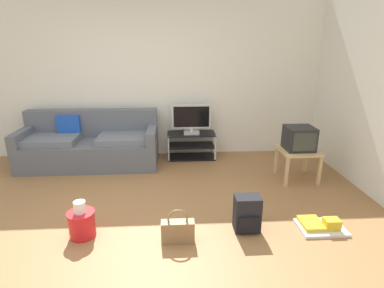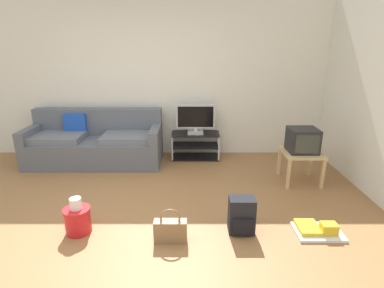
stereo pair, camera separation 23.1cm
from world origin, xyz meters
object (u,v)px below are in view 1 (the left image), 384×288
at_px(couch, 90,145).
at_px(side_table, 298,154).
at_px(tv_stand, 191,145).
at_px(flat_tv, 191,119).
at_px(crt_tv, 299,138).
at_px(backpack, 247,214).
at_px(handbag, 178,230).
at_px(floor_tray, 321,226).
at_px(cleaning_bucket, 82,222).

height_order(couch, side_table, couch).
height_order(tv_stand, flat_tv, flat_tv).
relative_size(crt_tv, backpack, 1.00).
distance_m(backpack, handbag, 0.75).
bearing_deg(handbag, side_table, 38.89).
bearing_deg(couch, crt_tv, -13.58).
bearing_deg(flat_tv, floor_tray, -60.89).
relative_size(crt_tv, cleaning_bucket, 0.98).
bearing_deg(side_table, flat_tv, 146.95).
bearing_deg(flat_tv, handbag, -96.56).
distance_m(tv_stand, handbag, 2.40).
height_order(crt_tv, cleaning_bucket, crt_tv).
xyz_separation_m(handbag, floor_tray, (1.52, 0.13, -0.09)).
xyz_separation_m(flat_tv, cleaning_bucket, (-1.24, -2.21, -0.52)).
bearing_deg(couch, backpack, -43.77).
bearing_deg(crt_tv, floor_tray, -99.90).
bearing_deg(cleaning_bucket, crt_tv, 25.07).
height_order(couch, tv_stand, couch).
bearing_deg(handbag, crt_tv, 39.21).
xyz_separation_m(crt_tv, floor_tray, (-0.23, -1.30, -0.57)).
relative_size(flat_tv, crt_tv, 1.68).
distance_m(flat_tv, floor_tray, 2.64).
distance_m(couch, tv_stand, 1.66).
height_order(backpack, floor_tray, backpack).
xyz_separation_m(couch, cleaning_bucket, (0.41, -2.02, -0.16)).
height_order(side_table, cleaning_bucket, side_table).
bearing_deg(couch, floor_tray, -35.31).
height_order(crt_tv, floor_tray, crt_tv).
height_order(flat_tv, crt_tv, flat_tv).
bearing_deg(tv_stand, floor_tray, -61.13).
relative_size(couch, tv_stand, 2.63).
bearing_deg(floor_tray, cleaning_bucket, 179.40).
relative_size(side_table, backpack, 1.35).
bearing_deg(crt_tv, cleaning_bucket, -154.93).
distance_m(tv_stand, floor_tray, 2.59).
height_order(tv_stand, side_table, side_table).
relative_size(tv_stand, side_table, 1.56).
bearing_deg(handbag, floor_tray, 4.79).
height_order(tv_stand, handbag, tv_stand).
xyz_separation_m(couch, side_table, (3.12, -0.77, 0.05)).
height_order(flat_tv, floor_tray, flat_tv).
height_order(tv_stand, crt_tv, crt_tv).
bearing_deg(backpack, couch, 162.82).
height_order(cleaning_bucket, floor_tray, cleaning_bucket).
bearing_deg(tv_stand, couch, -172.72).
relative_size(side_table, crt_tv, 1.35).
bearing_deg(handbag, tv_stand, 83.50).
bearing_deg(cleaning_bucket, couch, 101.35).
bearing_deg(floor_tray, tv_stand, 118.87).
height_order(couch, backpack, couch).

